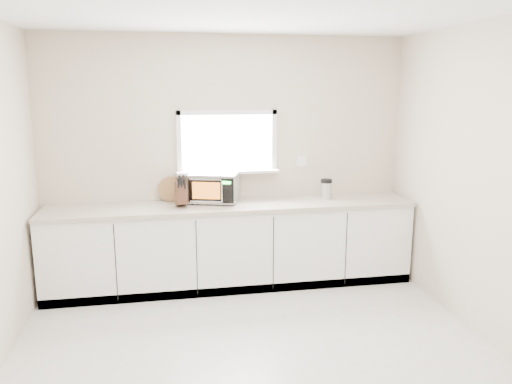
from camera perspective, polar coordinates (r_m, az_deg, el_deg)
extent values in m
plane|color=beige|center=(4.13, 0.61, -19.43)|extent=(4.00, 4.00, 0.00)
cube|color=beige|center=(5.56, -3.30, 3.67)|extent=(4.00, 0.02, 2.70)
cube|color=white|center=(5.52, -3.31, 5.71)|extent=(1.00, 0.02, 0.60)
cube|color=white|center=(5.50, -3.18, 2.32)|extent=(1.12, 0.16, 0.03)
cube|color=white|center=(5.48, -3.33, 9.07)|extent=(1.10, 0.04, 0.05)
cube|color=white|center=(5.55, -3.25, 2.35)|extent=(1.10, 0.04, 0.05)
cube|color=white|center=(5.46, -8.79, 5.52)|extent=(0.05, 0.04, 0.70)
cube|color=white|center=(5.59, 2.09, 5.80)|extent=(0.05, 0.04, 0.70)
cube|color=white|center=(5.72, 5.21, 3.57)|extent=(0.12, 0.01, 0.12)
cube|color=white|center=(5.47, -2.79, -6.24)|extent=(3.92, 0.60, 0.88)
cube|color=#B9AF99|center=(5.34, -2.83, -1.58)|extent=(3.92, 0.64, 0.04)
cylinder|color=black|center=(5.35, -7.25, -1.34)|extent=(0.02, 0.02, 0.01)
cylinder|color=black|center=(5.63, -6.53, -0.64)|extent=(0.02, 0.02, 0.01)
cylinder|color=black|center=(5.27, -2.80, -1.47)|extent=(0.02, 0.02, 0.01)
cylinder|color=black|center=(5.55, -2.31, -0.75)|extent=(0.02, 0.02, 0.01)
cube|color=#B2B5BA|center=(5.41, -4.76, 0.58)|extent=(0.59, 0.51, 0.30)
cube|color=black|center=(5.22, -5.17, 0.16)|extent=(0.46, 0.15, 0.26)
cube|color=orange|center=(5.23, -5.72, 0.16)|extent=(0.28, 0.09, 0.18)
cylinder|color=silver|center=(5.18, -3.93, 0.07)|extent=(0.02, 0.02, 0.23)
cube|color=black|center=(5.19, -3.34, 0.11)|extent=(0.12, 0.04, 0.26)
cube|color=#19FF33|center=(5.17, -3.37, 1.07)|extent=(0.08, 0.03, 0.03)
cube|color=silver|center=(5.38, -4.79, 2.19)|extent=(0.59, 0.51, 0.01)
cube|color=#4E2E1C|center=(5.25, -8.56, -0.12)|extent=(0.13, 0.24, 0.28)
cube|color=black|center=(5.17, -8.89, 0.98)|extent=(0.02, 0.05, 0.10)
cube|color=black|center=(5.17, -8.53, 1.12)|extent=(0.02, 0.05, 0.10)
cube|color=black|center=(5.18, -8.16, 0.90)|extent=(0.02, 0.05, 0.10)
cube|color=black|center=(5.17, -8.72, 1.35)|extent=(0.02, 0.05, 0.10)
cube|color=black|center=(5.17, -8.29, 1.37)|extent=(0.02, 0.05, 0.10)
cylinder|color=olive|center=(5.51, -9.72, 0.34)|extent=(0.27, 0.07, 0.27)
cylinder|color=#B2B5BA|center=(5.62, 8.02, 0.16)|extent=(0.15, 0.15, 0.18)
cylinder|color=black|center=(5.60, 8.05, 1.29)|extent=(0.14, 0.14, 0.04)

